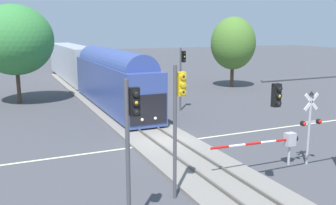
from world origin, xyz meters
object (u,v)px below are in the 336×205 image
traffic_signal_near_left (131,132)px  crossing_signal_mast (310,120)px  maple_right_background (233,43)px  traffic_signal_near_right (327,99)px  oak_behind_train (15,40)px  traffic_signal_median (178,111)px  commuter_train (89,68)px  crossing_gate_near (282,141)px  traffic_signal_far_side (182,69)px

traffic_signal_near_left → crossing_signal_mast: bearing=13.5°
maple_right_background → traffic_signal_near_right: bearing=-115.5°
oak_behind_train → crossing_signal_mast: bearing=-61.4°
traffic_signal_near_left → oak_behind_train: (-2.56, 27.31, 2.43)m
traffic_signal_median → maple_right_background: bearing=52.3°
traffic_signal_near_right → maple_right_background: size_ratio=0.67×
commuter_train → maple_right_background: maple_right_background is taller
crossing_gate_near → oak_behind_train: bearing=116.1°
crossing_gate_near → crossing_signal_mast: size_ratio=1.35×
commuter_train → traffic_signal_near_right: bearing=-82.0°
commuter_train → maple_right_background: 17.87m
crossing_gate_near → traffic_signal_far_side: 14.95m
traffic_signal_near_left → traffic_signal_near_right: 9.64m
crossing_gate_near → traffic_signal_near_right: 3.74m
traffic_signal_near_left → maple_right_background: maple_right_background is taller
crossing_signal_mast → oak_behind_train: size_ratio=0.42×
traffic_signal_near_left → maple_right_background: 35.58m
traffic_signal_median → traffic_signal_near_right: (6.95, -1.39, 0.21)m
commuter_train → traffic_signal_near_right: 31.29m
crossing_gate_near → traffic_signal_near_left: (-9.37, -2.98, 2.37)m
crossing_gate_near → maple_right_background: maple_right_background is taller
crossing_signal_mast → traffic_signal_near_right: bearing=-120.2°
traffic_signal_near_left → traffic_signal_median: bearing=34.1°
traffic_signal_near_left → traffic_signal_near_right: size_ratio=0.97×
crossing_signal_mast → traffic_signal_median: bearing=-174.4°
crossing_gate_near → traffic_signal_near_right: size_ratio=0.94×
traffic_signal_near_left → oak_behind_train: bearing=95.4°
traffic_signal_far_side → traffic_signal_near_right: size_ratio=0.97×
crossing_signal_mast → traffic_signal_far_side: traffic_signal_far_side is taller
commuter_train → maple_right_background: bearing=-12.7°
oak_behind_train → commuter_train: bearing=27.4°
traffic_signal_near_left → crossing_gate_near: bearing=17.7°
oak_behind_train → traffic_signal_near_left: bearing=-84.6°
commuter_train → traffic_signal_near_left: size_ratio=7.43×
traffic_signal_far_side → traffic_signal_near_left: bearing=-121.1°
crossing_signal_mast → traffic_signal_far_side: 15.12m
traffic_signal_near_left → traffic_signal_far_side: traffic_signal_far_side is taller
traffic_signal_near_left → traffic_signal_near_right: traffic_signal_near_left is taller
maple_right_background → traffic_signal_far_side: bearing=-140.4°
oak_behind_train → crossing_gate_near: bearing=-63.9°
crossing_signal_mast → traffic_signal_near_right: size_ratio=0.70×
traffic_signal_near_right → crossing_gate_near: bearing=95.8°
traffic_signal_far_side → commuter_train: bearing=111.4°
crossing_signal_mast → oak_behind_train: 28.37m
commuter_train → traffic_signal_near_left: bearing=-99.6°
commuter_train → crossing_signal_mast: commuter_train is taller
traffic_signal_median → traffic_signal_far_side: (7.99, 15.87, -0.12)m
maple_right_background → traffic_signal_near_left: bearing=-129.3°
traffic_signal_near_right → oak_behind_train: oak_behind_train is taller
oak_behind_train → maple_right_background: (25.09, 0.18, -0.73)m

